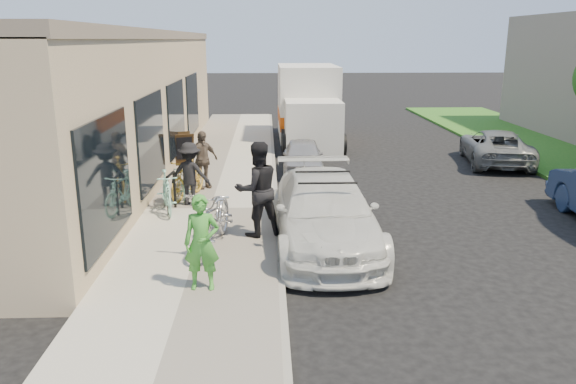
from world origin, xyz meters
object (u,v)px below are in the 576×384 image
object	(u,v)px
sedan_silver	(303,156)
sedan_white	(324,212)
moving_truck	(308,109)
bystander_a	(190,174)
bike_rack	(171,188)
tandem_bike	(215,217)
sandwich_board	(183,149)
woman_rider	(202,243)
cruiser_bike_b	(186,180)
bystander_b	(202,160)
cruiser_bike_c	(188,178)
cruiser_bike_a	(167,192)
man_standing	(257,189)
far_car_gray	(496,147)

from	to	relation	value
sedan_silver	sedan_white	bearing A→B (deg)	-87.16
moving_truck	bystander_a	size ratio (longest dim) A/B	4.02
bike_rack	tandem_bike	world-z (taller)	tandem_bike
sandwich_board	sedan_white	world-z (taller)	sedan_white
woman_rider	bystander_a	xyz separation A→B (m)	(-0.79, 4.71, -0.01)
bystander_a	cruiser_bike_b	bearing A→B (deg)	-60.33
tandem_bike	cruiser_bike_b	world-z (taller)	tandem_bike
woman_rider	bystander_b	size ratio (longest dim) A/B	1.00
sedan_silver	woman_rider	bearing A→B (deg)	-101.18
sandwich_board	cruiser_bike_c	size ratio (longest dim) A/B	0.59
cruiser_bike_b	bystander_a	size ratio (longest dim) A/B	1.02
cruiser_bike_c	cruiser_bike_a	bearing A→B (deg)	-85.60
sandwich_board	sedan_silver	bearing A→B (deg)	-28.48
woman_rider	man_standing	distance (m)	2.63
woman_rider	bystander_b	world-z (taller)	woman_rider
bike_rack	bystander_a	xyz separation A→B (m)	(0.38, 0.51, 0.21)
cruiser_bike_a	cruiser_bike_b	world-z (taller)	cruiser_bike_a
cruiser_bike_c	bystander_a	size ratio (longest dim) A/B	1.12
woman_rider	cruiser_bike_b	world-z (taller)	woman_rider
tandem_bike	woman_rider	bearing A→B (deg)	-83.93
moving_truck	tandem_bike	bearing A→B (deg)	-102.25
sedan_white	moving_truck	xyz separation A→B (m)	(0.54, 11.75, 0.62)
far_car_gray	bystander_b	bearing A→B (deg)	30.78
bike_rack	woman_rider	size ratio (longest dim) A/B	0.58
tandem_bike	cruiser_bike_a	distance (m)	2.65
cruiser_bike_a	bystander_b	distance (m)	2.20
sedan_silver	cruiser_bike_c	bearing A→B (deg)	-130.30
cruiser_bike_c	bystander_a	world-z (taller)	bystander_a
far_car_gray	bike_rack	bearing A→B (deg)	39.92
moving_truck	woman_rider	size ratio (longest dim) A/B	3.95
cruiser_bike_a	bystander_a	bearing A→B (deg)	34.04
bike_rack	sedan_silver	distance (m)	5.49
bike_rack	sedan_silver	size ratio (longest dim) A/B	0.30
bike_rack	sedan_silver	bearing A→B (deg)	53.14
far_car_gray	bystander_b	distance (m)	9.80
bike_rack	sedan_silver	world-z (taller)	bike_rack
sandwich_board	woman_rider	bearing A→B (deg)	-100.27
bystander_b	far_car_gray	bearing A→B (deg)	-15.33
sandwich_board	moving_truck	xyz separation A→B (m)	(4.28, 4.84, 0.65)
man_standing	cruiser_bike_c	size ratio (longest dim) A/B	1.13
moving_truck	tandem_bike	xyz separation A→B (m)	(-2.64, -12.13, -0.57)
far_car_gray	cruiser_bike_c	size ratio (longest dim) A/B	2.40
cruiser_bike_a	sedan_silver	bearing A→B (deg)	37.06
sandwich_board	woman_rider	world-z (taller)	woman_rider
man_standing	cruiser_bike_a	bearing A→B (deg)	-59.82
sedan_silver	cruiser_bike_c	distance (m)	4.49
sandwich_board	man_standing	distance (m)	7.09
sandwich_board	bystander_b	xyz separation A→B (m)	(0.92, -2.88, 0.25)
cruiser_bike_b	cruiser_bike_c	size ratio (longest dim) A/B	0.91
sedan_white	bystander_b	xyz separation A→B (m)	(-2.81, 4.03, 0.22)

